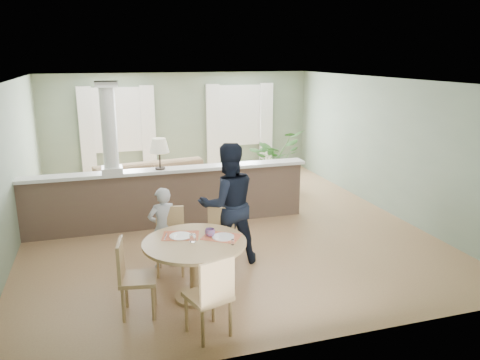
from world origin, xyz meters
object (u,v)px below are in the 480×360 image
object	(u,v)px
dining_table	(195,253)
chair_far_boy	(170,237)
chair_far_man	(219,237)
chair_side	(132,274)
houseplant	(274,160)
chair_near	(211,294)
man_person	(228,204)
sofa	(156,187)
child_person	(163,228)

from	to	relation	value
dining_table	chair_far_boy	xyz separation A→B (m)	(-0.19, 0.94, -0.11)
chair_far_man	chair_side	world-z (taller)	chair_side
houseplant	chair_side	world-z (taller)	houseplant
dining_table	chair_far_man	bearing A→B (deg)	55.24
houseplant	chair_near	distance (m)	6.29
dining_table	man_person	size ratio (longest dim) A/B	0.71
sofa	chair_far_boy	world-z (taller)	chair_far_boy
chair_side	man_person	size ratio (longest dim) A/B	0.52
chair_near	man_person	xyz separation A→B (m)	(0.73, 1.91, 0.39)
chair_far_boy	chair_near	bearing A→B (deg)	-73.49
chair_far_boy	chair_far_man	distance (m)	0.72
chair_far_man	child_person	bearing A→B (deg)	-173.15
chair_near	man_person	world-z (taller)	man_person
chair_far_boy	chair_far_man	size ratio (longest dim) A/B	1.01
chair_far_man	man_person	bearing A→B (deg)	82.92
houseplant	chair_near	world-z (taller)	houseplant
sofa	dining_table	bearing A→B (deg)	-97.65
chair_far_boy	man_person	bearing A→B (deg)	13.63
sofa	dining_table	size ratio (longest dim) A/B	2.31
sofa	man_person	world-z (taller)	man_person
houseplant	chair_side	bearing A→B (deg)	-127.67
chair_far_boy	man_person	world-z (taller)	man_person
chair_far_man	chair_near	world-z (taller)	chair_near
sofa	chair_far_man	world-z (taller)	chair_far_man
sofa	man_person	size ratio (longest dim) A/B	1.64
chair_far_boy	man_person	size ratio (longest dim) A/B	0.51
chair_near	child_person	xyz separation A→B (m)	(-0.25, 2.03, 0.07)
chair_far_boy	chair_side	xyz separation A→B (m)	(-0.64, -1.10, 0.00)
sofa	houseplant	size ratio (longest dim) A/B	2.17
dining_table	man_person	bearing A→B (deg)	53.85
chair_side	child_person	distance (m)	1.37
houseplant	chair_far_boy	world-z (taller)	houseplant
dining_table	chair_far_boy	size ratio (longest dim) A/B	1.39
child_person	chair_near	bearing A→B (deg)	86.63
chair_side	sofa	bearing A→B (deg)	-1.28
chair_near	child_person	size ratio (longest dim) A/B	0.80
dining_table	man_person	world-z (taller)	man_person
sofa	chair_near	bearing A→B (deg)	-97.87
houseplant	chair_side	size ratio (longest dim) A/B	1.46
houseplant	child_person	xyz separation A→B (m)	(-3.15, -3.56, -0.09)
houseplant	dining_table	bearing A→B (deg)	-121.82
houseplant	chair_near	bearing A→B (deg)	-117.44
chair_far_boy	man_person	xyz separation A→B (m)	(0.90, 0.04, 0.41)
dining_table	child_person	world-z (taller)	child_person
child_person	man_person	size ratio (longest dim) A/B	0.66
chair_far_man	chair_near	size ratio (longest dim) A/B	0.95
chair_near	man_person	size ratio (longest dim) A/B	0.53
chair_far_boy	chair_near	world-z (taller)	chair_near
houseplant	child_person	distance (m)	4.75
chair_near	man_person	bearing A→B (deg)	-128.99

